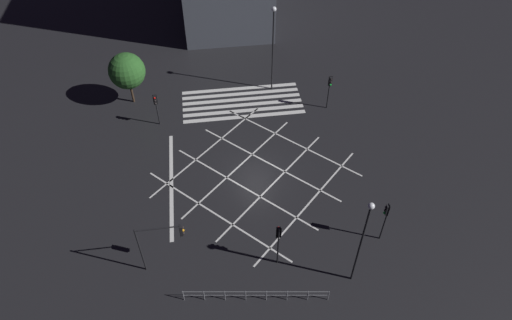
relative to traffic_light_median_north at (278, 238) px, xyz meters
The scene contains 11 objects.
ground_plane 8.87m from the traffic_light_median_north, 87.90° to the right, with size 200.00×200.00×0.00m, color black.
road_markings 15.03m from the traffic_light_median_north, 87.07° to the right, with size 17.41×21.06×0.01m.
traffic_light_median_north is the anchor object (origin of this frame).
traffic_light_ne_main 7.52m from the traffic_light_median_north, ahead, with size 3.09×0.36×4.51m.
traffic_light_sw_cross 17.92m from the traffic_light_median_north, 115.28° to the right, with size 0.36×0.39×3.64m.
traffic_light_se_cross 17.97m from the traffic_light_median_north, 62.63° to the right, with size 0.36×0.39×3.37m.
traffic_light_nw_main 7.68m from the traffic_light_median_north, behind, with size 0.39×0.36×3.78m.
street_lamp_east 5.62m from the traffic_light_median_north, 156.87° to the left, with size 0.41×0.41×7.88m.
street_lamp_west 20.56m from the traffic_light_median_north, 98.23° to the right, with size 0.46×0.46×8.75m.
street_tree_near 22.60m from the traffic_light_median_north, 61.41° to the right, with size 3.39×3.39×5.23m.
pedestrian_railing 3.86m from the traffic_light_median_north, 55.44° to the left, with size 9.32×1.33×1.05m.
Camera 1 is at (3.55, 25.61, 27.41)m, focal length 32.00 mm.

